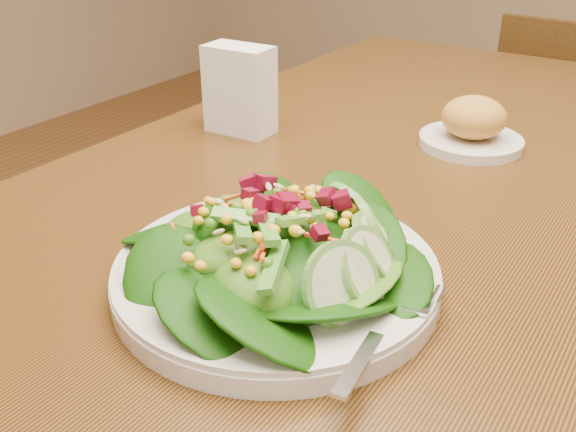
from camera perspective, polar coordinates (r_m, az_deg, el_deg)
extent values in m
cube|color=brown|center=(0.88, 13.07, 2.84)|extent=(0.90, 1.40, 0.04)
cylinder|color=#472E12|center=(1.71, 7.81, 2.01)|extent=(0.07, 0.07, 0.71)
cube|color=#472E12|center=(1.92, 23.66, 3.56)|extent=(0.40, 0.40, 0.04)
cylinder|color=#472E12|center=(2.17, 19.96, 1.23)|extent=(0.04, 0.04, 0.36)
cylinder|color=#472E12|center=(1.90, 16.60, -2.09)|extent=(0.04, 0.04, 0.36)
cube|color=#472E12|center=(1.68, 23.30, 8.59)|extent=(0.36, 0.06, 0.41)
cylinder|color=silver|center=(0.61, -1.06, -5.39)|extent=(0.31, 0.31, 0.02)
ellipsoid|color=black|center=(0.59, -1.08, -2.73)|extent=(0.21, 0.21, 0.05)
cube|color=silver|center=(0.53, 8.90, -9.88)|extent=(0.05, 0.18, 0.01)
cylinder|color=silver|center=(0.96, 15.91, 6.38)|extent=(0.15, 0.15, 0.01)
ellipsoid|color=#B37930|center=(0.95, 16.20, 8.45)|extent=(0.09, 0.09, 0.06)
cube|color=white|center=(0.97, -4.31, 11.11)|extent=(0.10, 0.06, 0.13)
cube|color=white|center=(0.97, -4.33, 11.68)|extent=(0.09, 0.05, 0.11)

